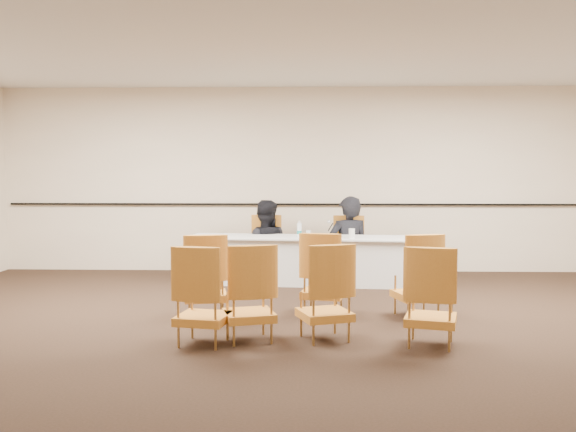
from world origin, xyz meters
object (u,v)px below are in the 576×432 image
at_px(water_bottle, 299,229).
at_px(aud_chair_back_left, 203,295).
at_px(panelist_main, 348,255).
at_px(panelist_second, 265,252).
at_px(drinking_glass, 308,234).
at_px(aud_chair_front_mid, 323,273).
at_px(panelist_main_chair, 348,247).
at_px(aud_chair_front_left, 205,276).
at_px(panel_table, 306,260).
at_px(coffee_cup, 352,233).
at_px(microphone, 332,229).
at_px(aud_chair_back_mid, 325,291).
at_px(aud_chair_front_right, 417,275).
at_px(aud_chair_extra, 249,292).
at_px(aud_chair_back_right, 431,296).
at_px(panelist_second_chair, 265,246).

relative_size(water_bottle, aud_chair_back_left, 0.24).
xyz_separation_m(panelist_main, water_bottle, (-0.74, -0.49, 0.44)).
bearing_deg(water_bottle, panelist_second, 132.58).
relative_size(drinking_glass, aud_chair_front_mid, 0.11).
xyz_separation_m(panelist_main_chair, aud_chair_front_left, (-1.76, -2.71, 0.00)).
distance_m(panel_table, panelist_main_chair, 0.81).
relative_size(coffee_cup, aud_chair_front_left, 0.14).
relative_size(panelist_second, drinking_glass, 16.16).
xyz_separation_m(aud_chair_front_left, aud_chair_back_left, (0.15, -1.09, 0.00)).
relative_size(panel_table, aud_chair_back_left, 3.61).
bearing_deg(water_bottle, coffee_cup, -13.19).
xyz_separation_m(microphone, aud_chair_back_left, (-1.33, -3.18, -0.34)).
bearing_deg(aud_chair_back_mid, aud_chair_front_left, 126.41).
bearing_deg(aud_chair_front_right, aud_chair_extra, -164.79).
bearing_deg(drinking_glass, aud_chair_back_right, -70.39).
relative_size(panelist_main_chair, aud_chair_back_mid, 1.00).
bearing_deg(panelist_main, aud_chair_extra, 57.85).
bearing_deg(panelist_second_chair, drinking_glass, -39.34).
distance_m(panelist_main, coffee_cup, 0.78).
xyz_separation_m(panelist_second_chair, aud_chair_back_left, (-0.31, -3.91, 0.00)).
bearing_deg(aud_chair_front_left, panelist_main_chair, 46.57).
distance_m(microphone, aud_chair_extra, 3.19).
height_order(panelist_second_chair, water_bottle, panelist_second_chair).
bearing_deg(panel_table, aud_chair_front_mid, -79.68).
xyz_separation_m(panel_table, water_bottle, (-0.10, -0.02, 0.46)).
bearing_deg(coffee_cup, aud_chair_back_left, -117.18).
xyz_separation_m(panel_table, aud_chair_front_mid, (0.20, -2.03, 0.13)).
height_order(microphone, coffee_cup, microphone).
distance_m(aud_chair_front_right, aud_chair_extra, 2.09).
height_order(panelist_main, aud_chair_front_left, panelist_main).
xyz_separation_m(panelist_second, drinking_glass, (0.68, -0.65, 0.35)).
xyz_separation_m(panelist_second, aud_chair_back_right, (1.83, -3.89, 0.09)).
bearing_deg(water_bottle, drinking_glass, -23.84).
xyz_separation_m(panelist_second_chair, microphone, (1.02, -0.73, 0.34)).
distance_m(panel_table, aud_chair_front_left, 2.50).
relative_size(coffee_cup, aud_chair_front_mid, 0.14).
bearing_deg(panelist_main, coffee_cup, 76.23).
bearing_deg(aud_chair_extra, aud_chair_front_left, 104.99).
relative_size(panelist_second, aud_chair_back_mid, 1.70).
bearing_deg(panelist_second, drinking_glass, 137.71).
bearing_deg(aud_chair_back_left, aud_chair_front_mid, 58.27).
bearing_deg(panelist_second_chair, aud_chair_front_mid, -67.38).
distance_m(panelist_second, aud_chair_front_mid, 2.75).
relative_size(panel_table, water_bottle, 14.85).
bearing_deg(aud_chair_back_left, panelist_main_chair, 77.34).
distance_m(aud_chair_back_mid, aud_chair_back_right, 1.01).
bearing_deg(aud_chair_back_right, aud_chair_front_mid, 142.38).
bearing_deg(panel_table, panelist_main, 40.95).
xyz_separation_m(aud_chair_front_left, aud_chair_back_right, (2.30, -1.07, 0.00)).
xyz_separation_m(water_bottle, drinking_glass, (0.13, -0.06, -0.07)).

